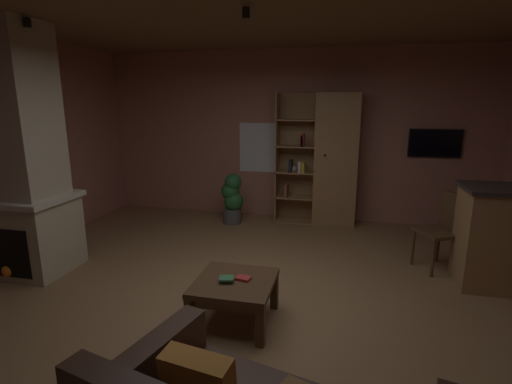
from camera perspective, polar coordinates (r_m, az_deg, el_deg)
The scene contains 13 objects.
floor at distance 4.00m, azimuth -1.35°, elevation -16.26°, with size 6.46×6.17×0.02m, color olive.
wall_back at distance 6.57m, azimuth 5.41°, elevation 8.23°, with size 6.58×0.06×2.79m, color #AD7060.
window_pane_back at distance 6.65m, azimuth 0.70°, elevation 6.55°, with size 0.74×0.01×0.83m, color white.
stone_fireplace at distance 5.10m, azimuth -31.47°, elevation 3.40°, with size 1.00×0.84×2.79m.
bookshelf_cabinet at distance 6.28m, azimuth 10.90°, elevation 4.54°, with size 1.29×0.41×2.09m.
coffee_table at distance 3.58m, azimuth -3.18°, elevation -14.02°, with size 0.69×0.70×0.40m.
table_book_0 at distance 3.55m, azimuth -1.89°, elevation -12.60°, with size 0.13×0.09×0.02m, color #B22D2D.
table_book_1 at distance 3.50m, azimuth -4.36°, elevation -12.59°, with size 0.13×0.11×0.02m, color #387247.
dining_chair at distance 5.07m, azimuth 26.04°, elevation -4.56°, with size 0.57×0.57×0.92m.
potted_floor_plant at distance 6.30m, azimuth -3.51°, elevation -0.88°, with size 0.36×0.32×0.83m.
wall_mounted_tv at distance 6.59m, azimuth 24.86°, elevation 6.55°, with size 0.77×0.06×0.43m.
track_light_spot_0 at distance 4.72m, azimuth -30.66°, elevation 20.73°, with size 0.07×0.07×0.09m, color black.
track_light_spot_1 at distance 3.74m, azimuth -1.46°, elevation 24.90°, with size 0.07×0.07×0.09m, color black.
Camera 1 is at (0.88, -3.37, 1.96)m, focal length 27.12 mm.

